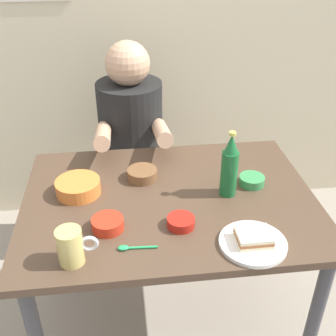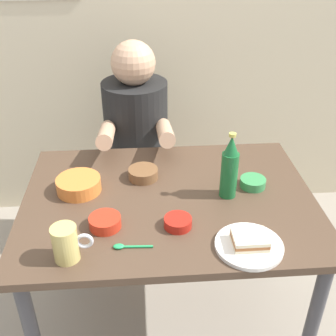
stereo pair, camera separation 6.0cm
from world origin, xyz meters
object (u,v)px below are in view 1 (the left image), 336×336
object	(u,v)px
stool	(134,191)
sandwich	(254,237)
person_seated	(131,123)
beer_bottle	(229,167)
dining_table	(170,217)
beer_mug	(71,246)
plate_orange	(253,243)
soup_bowl_orange	(78,186)

from	to	relation	value
stool	sandwich	xyz separation A→B (m)	(0.35, -0.92, 0.42)
person_seated	beer_bottle	bearing A→B (deg)	-61.09
dining_table	beer_bottle	distance (m)	0.31
stool	beer_mug	distance (m)	1.06
plate_orange	sandwich	bearing A→B (deg)	135.00
plate_orange	beer_mug	distance (m)	0.57
stool	plate_orange	distance (m)	1.07
plate_orange	beer_bottle	size ratio (longest dim) A/B	0.84
stool	beer_bottle	size ratio (longest dim) A/B	1.72
beer_bottle	dining_table	bearing A→B (deg)	-179.55
beer_mug	beer_bottle	distance (m)	0.64
stool	soup_bowl_orange	xyz separation A→B (m)	(-0.22, -0.56, 0.42)
person_seated	beer_mug	size ratio (longest dim) A/B	5.71
plate_orange	sandwich	size ratio (longest dim) A/B	2.00
dining_table	sandwich	size ratio (longest dim) A/B	10.00
dining_table	sandwich	distance (m)	0.40
stool	beer_bottle	world-z (taller)	beer_bottle
plate_orange	sandwich	world-z (taller)	sandwich
sandwich	beer_mug	world-z (taller)	beer_mug
stool	dining_table	bearing A→B (deg)	-79.39
stool	beer_bottle	bearing A→B (deg)	-61.53
sandwich	soup_bowl_orange	distance (m)	0.68
beer_mug	beer_bottle	world-z (taller)	beer_bottle
beer_mug	beer_bottle	bearing A→B (deg)	28.34
plate_orange	beer_mug	size ratio (longest dim) A/B	1.75
beer_bottle	stool	bearing A→B (deg)	118.47
person_seated	soup_bowl_orange	size ratio (longest dim) A/B	4.23
plate_orange	beer_bottle	xyz separation A→B (m)	(-0.01, 0.30, 0.11)
plate_orange	person_seated	bearing A→B (deg)	111.07
plate_orange	soup_bowl_orange	size ratio (longest dim) A/B	1.29
dining_table	beer_mug	world-z (taller)	beer_mug
beer_bottle	person_seated	bearing A→B (deg)	118.91
soup_bowl_orange	person_seated	bearing A→B (deg)	67.71
stool	soup_bowl_orange	bearing A→B (deg)	-111.88
sandwich	soup_bowl_orange	size ratio (longest dim) A/B	0.65
stool	sandwich	world-z (taller)	sandwich
sandwich	beer_bottle	bearing A→B (deg)	92.18
sandwich	soup_bowl_orange	world-z (taller)	soup_bowl_orange
person_seated	plate_orange	distance (m)	0.98
plate_orange	sandwich	distance (m)	0.02
stool	beer_mug	xyz separation A→B (m)	(-0.22, -0.93, 0.45)
person_seated	beer_mug	bearing A→B (deg)	-103.40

